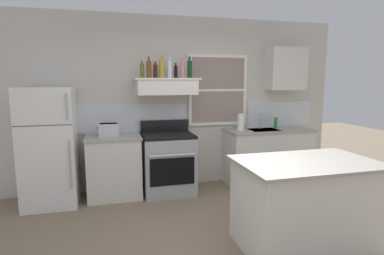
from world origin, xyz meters
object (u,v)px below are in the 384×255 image
bottle_rose_pink (182,69)px  refrigerator (49,147)px  stove_range (168,163)px  bottle_brown_stout (155,71)px  bottle_champagne_gold_foil (162,69)px  paper_towel_roll (241,122)px  bottle_dark_green_wine (190,69)px  bottle_clear_tall (170,69)px  kitchen_island (305,204)px  bottle_balsamic_dark (176,72)px  toaster (109,130)px  bottle_olive_oil_square (142,70)px  bottle_amber_wine (149,69)px  dish_soap_bottle (276,123)px

bottle_rose_pink → refrigerator: bearing=-176.7°
stove_range → bottle_brown_stout: (-0.16, 0.10, 1.38)m
stove_range → bottle_champagne_gold_foil: size_ratio=3.31×
paper_towel_roll → bottle_dark_green_wine: bearing=176.8°
bottle_brown_stout → bottle_clear_tall: 0.21m
bottle_champagne_gold_foil → kitchen_island: bottle_champagne_gold_foil is taller
bottle_brown_stout → bottle_balsamic_dark: size_ratio=1.07×
bottle_rose_pink → bottle_champagne_gold_foil: bearing=174.2°
toaster → bottle_dark_green_wine: bottle_dark_green_wine is taller
refrigerator → kitchen_island: size_ratio=1.16×
refrigerator → bottle_dark_green_wine: 2.28m
paper_towel_roll → bottle_brown_stout: bearing=177.3°
bottle_olive_oil_square → bottle_rose_pink: bottle_rose_pink is taller
bottle_balsamic_dark → toaster: bearing=-175.4°
bottle_champagne_gold_foil → bottle_dark_green_wine: (0.42, -0.03, -0.00)m
bottle_champagne_gold_foil → bottle_rose_pink: size_ratio=1.09×
toaster → bottle_dark_green_wine: size_ratio=0.93×
toaster → bottle_amber_wine: bearing=5.6°
bottle_champagne_gold_foil → bottle_clear_tall: bearing=-30.1°
refrigerator → bottle_amber_wine: 1.76m
bottle_balsamic_dark → bottle_olive_oil_square: bearing=-179.7°
bottle_champagne_gold_foil → bottle_amber_wine: bearing=-169.3°
stove_range → bottle_brown_stout: bearing=147.4°
paper_towel_roll → kitchen_island: 2.05m
stove_range → bottle_rose_pink: bottle_rose_pink is taller
paper_towel_roll → dish_soap_bottle: bearing=8.3°
refrigerator → bottle_amber_wine: bottle_amber_wine is taller
bottle_clear_tall → bottle_balsamic_dark: size_ratio=1.42×
refrigerator → bottle_rose_pink: bottle_rose_pink is taller
bottle_amber_wine → stove_range: bearing=-17.5°
stove_range → kitchen_island: stove_range is taller
refrigerator → bottle_olive_oil_square: bearing=5.4°
bottle_rose_pink → dish_soap_bottle: bottle_rose_pink is taller
toaster → bottle_champagne_gold_foil: size_ratio=0.90×
bottle_amber_wine → bottle_clear_tall: size_ratio=0.96×
bottle_rose_pink → paper_towel_roll: bottle_rose_pink is taller
dish_soap_bottle → bottle_clear_tall: bearing=-177.4°
bottle_brown_stout → bottle_dark_green_wine: 0.52m
bottle_olive_oil_square → bottle_rose_pink: size_ratio=0.86×
stove_range → bottle_olive_oil_square: 1.44m
bottle_brown_stout → paper_towel_roll: bottle_brown_stout is taller
bottle_amber_wine → bottle_rose_pink: size_ratio=1.01×
toaster → bottle_dark_green_wine: (1.22, 0.06, 0.87)m
bottle_rose_pink → bottle_dark_green_wine: bearing=-0.8°
bottle_rose_pink → bottle_dark_green_wine: size_ratio=0.94×
refrigerator → bottle_champagne_gold_foil: bearing=5.0°
bottle_balsamic_dark → kitchen_island: 2.62m
bottle_clear_tall → bottle_balsamic_dark: 0.12m
bottle_amber_wine → bottle_champagne_gold_foil: 0.20m
bottle_champagne_gold_foil → paper_towel_roll: size_ratio=1.22×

